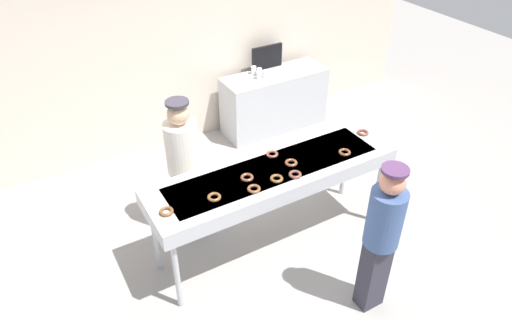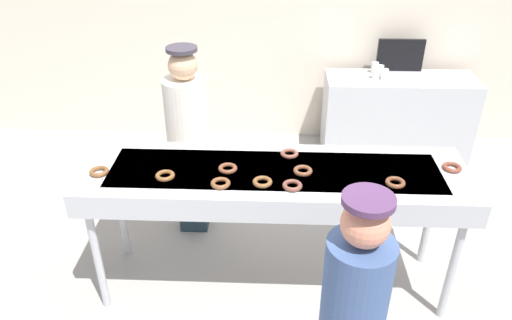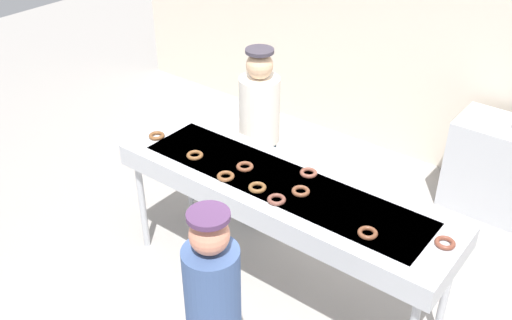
# 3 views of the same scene
# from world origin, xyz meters

# --- Properties ---
(ground_plane) EXTENTS (16.00, 16.00, 0.00)m
(ground_plane) POSITION_xyz_m (0.00, 0.00, 0.00)
(ground_plane) COLOR #9E9993
(back_wall) EXTENTS (8.00, 0.12, 3.05)m
(back_wall) POSITION_xyz_m (0.00, 2.59, 1.52)
(back_wall) COLOR beige
(back_wall) RESTS_ON ground
(fryer_conveyor) EXTENTS (2.66, 0.75, 1.03)m
(fryer_conveyor) POSITION_xyz_m (0.00, 0.00, 0.94)
(fryer_conveyor) COLOR #B7BABF
(fryer_conveyor) RESTS_ON ground
(chocolate_donut_0) EXTENTS (0.14, 0.14, 0.03)m
(chocolate_donut_0) POSITION_xyz_m (0.12, -0.21, 1.05)
(chocolate_donut_0) COLOR brown
(chocolate_donut_0) RESTS_ON fryer_conveyor
(chocolate_donut_1) EXTENTS (0.18, 0.18, 0.03)m
(chocolate_donut_1) POSITION_xyz_m (-0.73, -0.13, 1.05)
(chocolate_donut_1) COLOR brown
(chocolate_donut_1) RESTS_ON fryer_conveyor
(chocolate_donut_2) EXTENTS (0.18, 0.18, 0.03)m
(chocolate_donut_2) POSITION_xyz_m (0.79, -0.15, 1.05)
(chocolate_donut_2) COLOR brown
(chocolate_donut_2) RESTS_ON fryer_conveyor
(chocolate_donut_3) EXTENTS (0.15, 0.15, 0.03)m
(chocolate_donut_3) POSITION_xyz_m (0.10, 0.20, 1.05)
(chocolate_donut_3) COLOR brown
(chocolate_donut_3) RESTS_ON fryer_conveyor
(chocolate_donut_4) EXTENTS (0.16, 0.16, 0.03)m
(chocolate_donut_4) POSITION_xyz_m (-0.08, -0.18, 1.05)
(chocolate_donut_4) COLOR brown
(chocolate_donut_4) RESTS_ON fryer_conveyor
(chocolate_donut_5) EXTENTS (0.17, 0.17, 0.03)m
(chocolate_donut_5) POSITION_xyz_m (-1.19, -0.09, 1.05)
(chocolate_donut_5) COLOR brown
(chocolate_donut_5) RESTS_ON fryer_conveyor
(chocolate_donut_6) EXTENTS (0.13, 0.13, 0.03)m
(chocolate_donut_6) POSITION_xyz_m (-0.32, -0.02, 1.05)
(chocolate_donut_6) COLOR brown
(chocolate_donut_6) RESTS_ON fryer_conveyor
(chocolate_donut_7) EXTENTS (0.16, 0.16, 0.03)m
(chocolate_donut_7) POSITION_xyz_m (1.22, 0.06, 1.05)
(chocolate_donut_7) COLOR brown
(chocolate_donut_7) RESTS_ON fryer_conveyor
(chocolate_donut_8) EXTENTS (0.18, 0.18, 0.03)m
(chocolate_donut_8) POSITION_xyz_m (-0.35, -0.21, 1.05)
(chocolate_donut_8) COLOR brown
(chocolate_donut_8) RESTS_ON fryer_conveyor
(chocolate_donut_9) EXTENTS (0.18, 0.18, 0.03)m
(chocolate_donut_9) POSITION_xyz_m (0.19, -0.03, 1.05)
(chocolate_donut_9) COLOR brown
(chocolate_donut_9) RESTS_ON fryer_conveyor
(worker_baker) EXTENTS (0.35, 0.35, 1.67)m
(worker_baker) POSITION_xyz_m (-0.71, 0.67, 0.96)
(worker_baker) COLOR #21343F
(worker_baker) RESTS_ON ground
(customer_waiting) EXTENTS (0.32, 0.32, 1.64)m
(customer_waiting) POSITION_xyz_m (0.38, -1.18, 0.92)
(customer_waiting) COLOR #2E2D39
(customer_waiting) RESTS_ON ground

